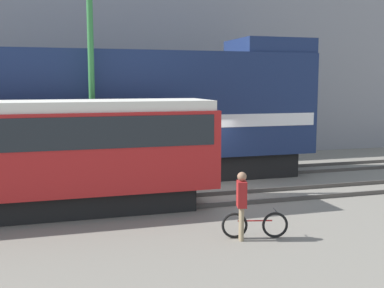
{
  "coord_description": "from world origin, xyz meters",
  "views": [
    {
      "loc": [
        -5.64,
        -15.92,
        3.9
      ],
      "look_at": [
        -0.91,
        -0.3,
        1.8
      ],
      "focal_mm": 45.0,
      "sensor_mm": 36.0,
      "label": 1
    }
  ],
  "objects_px": {
    "freight_locomotive": "(108,114)",
    "streetcar": "(18,151)",
    "person": "(242,199)",
    "bicycle": "(255,225)",
    "utility_pole_left": "(91,75)"
  },
  "relations": [
    {
      "from": "freight_locomotive",
      "to": "streetcar",
      "type": "bearing_deg",
      "value": -126.98
    },
    {
      "from": "person",
      "to": "utility_pole_left",
      "type": "bearing_deg",
      "value": 116.84
    },
    {
      "from": "freight_locomotive",
      "to": "bicycle",
      "type": "relative_size",
      "value": 10.2
    },
    {
      "from": "freight_locomotive",
      "to": "utility_pole_left",
      "type": "xyz_separation_m",
      "value": [
        -0.8,
        -2.08,
        1.47
      ]
    },
    {
      "from": "freight_locomotive",
      "to": "streetcar",
      "type": "xyz_separation_m",
      "value": [
        -3.13,
        -4.16,
        -0.74
      ]
    },
    {
      "from": "bicycle",
      "to": "utility_pole_left",
      "type": "relative_size",
      "value": 0.2
    },
    {
      "from": "person",
      "to": "bicycle",
      "type": "bearing_deg",
      "value": 7.09
    },
    {
      "from": "streetcar",
      "to": "person",
      "type": "relative_size",
      "value": 6.74
    },
    {
      "from": "streetcar",
      "to": "person",
      "type": "distance_m",
      "value": 6.69
    },
    {
      "from": "streetcar",
      "to": "person",
      "type": "bearing_deg",
      "value": -36.09
    },
    {
      "from": "freight_locomotive",
      "to": "bicycle",
      "type": "height_order",
      "value": "freight_locomotive"
    },
    {
      "from": "streetcar",
      "to": "utility_pole_left",
      "type": "xyz_separation_m",
      "value": [
        2.33,
        2.08,
        2.21
      ]
    },
    {
      "from": "person",
      "to": "utility_pole_left",
      "type": "distance_m",
      "value": 7.38
    },
    {
      "from": "freight_locomotive",
      "to": "person",
      "type": "bearing_deg",
      "value": -74.54
    },
    {
      "from": "streetcar",
      "to": "bicycle",
      "type": "xyz_separation_m",
      "value": [
        5.75,
        -3.86,
        -1.59
      ]
    }
  ]
}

